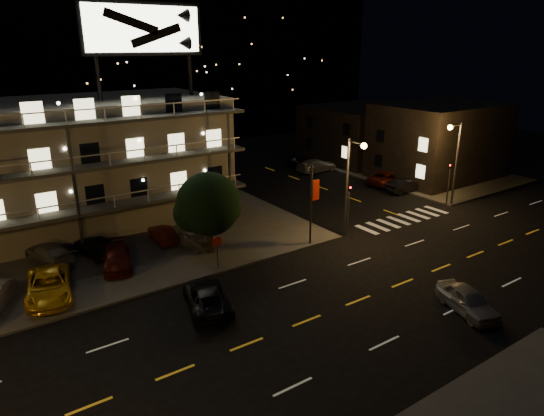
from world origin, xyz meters
TOP-DOWN VIEW (x-y plane):
  - ground at (0.00, 0.00)m, footprint 140.00×140.00m
  - curb_nw at (-14.00, 20.00)m, footprint 44.00×24.00m
  - curb_ne at (30.00, 20.00)m, footprint 16.00×24.00m
  - motel at (-9.94, 23.88)m, footprint 28.00×13.80m
  - side_bldg_front at (29.99, 16.00)m, footprint 14.06×10.00m
  - side_bldg_back at (29.99, 28.00)m, footprint 14.06×12.00m
  - hill_backdrop at (-5.94, 68.78)m, footprint 120.00×25.00m
  - streetlight_nc at (8.50, 7.94)m, footprint 0.44×1.92m
  - streetlight_ne at (22.14, 8.30)m, footprint 1.92×0.44m
  - signal_nw at (9.00, 8.50)m, footprint 0.20×0.27m
  - signal_ne at (22.00, 8.50)m, footprint 0.27×0.20m
  - banner_north at (5.09, 8.40)m, footprint 0.83×0.16m
  - stop_sign at (-3.00, 8.57)m, footprint 0.91×0.11m
  - tree at (-2.18, 11.34)m, footprint 4.84×4.66m
  - lot_car_2 at (-13.39, 10.88)m, footprint 3.57×5.87m
  - lot_car_3 at (-8.64, 12.80)m, footprint 3.12×5.02m
  - lot_car_4 at (-2.75, 12.98)m, footprint 2.46×3.90m
  - lot_car_7 at (-12.32, 16.13)m, footprint 3.07×5.18m
  - lot_car_8 at (-9.24, 15.44)m, footprint 2.89×4.76m
  - lot_car_9 at (-4.23, 15.31)m, footprint 1.43×3.75m
  - side_car_0 at (22.18, 13.70)m, footprint 4.56×2.07m
  - side_car_1 at (22.86, 16.82)m, footprint 5.56×3.04m
  - side_car_2 at (20.04, 25.78)m, footprint 5.32×2.19m
  - side_car_3 at (20.24, 29.70)m, footprint 4.24×2.63m
  - road_car_east at (6.30, -4.51)m, footprint 2.99×4.65m
  - road_car_west at (-5.94, 4.52)m, footprint 3.67×5.54m

SIDE VIEW (x-z plane):
  - ground at x=0.00m, z-range 0.00..0.00m
  - curb_nw at x=-14.00m, z-range 0.00..0.15m
  - curb_ne at x=30.00m, z-range 0.00..0.15m
  - side_car_3 at x=20.24m, z-range 0.00..1.35m
  - road_car_west at x=-5.94m, z-range 0.00..1.41m
  - side_car_0 at x=22.18m, z-range 0.00..1.45m
  - road_car_east at x=6.30m, z-range 0.00..1.47m
  - side_car_1 at x=22.86m, z-range 0.00..1.48m
  - lot_car_9 at x=-4.23m, z-range 0.15..1.37m
  - lot_car_4 at x=-2.75m, z-range 0.15..1.39m
  - side_car_2 at x=20.04m, z-range 0.00..1.54m
  - lot_car_3 at x=-8.64m, z-range 0.15..1.51m
  - lot_car_7 at x=-12.32m, z-range 0.15..1.56m
  - lot_car_8 at x=-9.24m, z-range 0.15..1.66m
  - lot_car_2 at x=-13.39m, z-range 0.15..1.67m
  - stop_sign at x=-3.00m, z-range 0.41..3.01m
  - signal_nw at x=9.00m, z-range 0.27..4.87m
  - signal_ne at x=22.00m, z-range 0.27..4.87m
  - banner_north at x=5.09m, z-range 0.23..6.63m
  - side_bldg_back at x=29.99m, z-range 0.00..7.00m
  - tree at x=-2.18m, z-range 0.72..6.81m
  - side_bldg_front at x=29.99m, z-range 0.00..8.50m
  - streetlight_nc at x=8.50m, z-range 0.96..8.96m
  - streetlight_ne at x=22.14m, z-range 0.96..8.96m
  - motel at x=-9.94m, z-range -3.71..14.39m
  - hill_backdrop at x=-5.94m, z-range -0.45..23.55m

